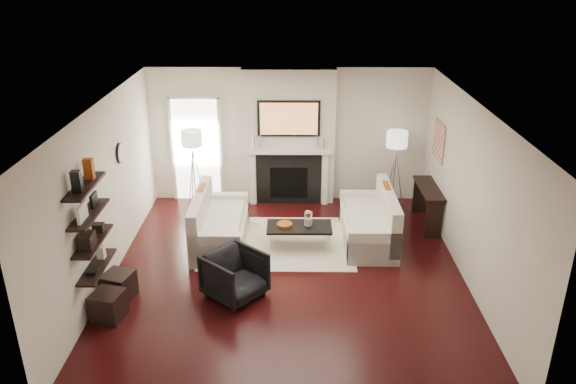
{
  "coord_description": "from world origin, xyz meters",
  "views": [
    {
      "loc": [
        0.06,
        -7.69,
        4.66
      ],
      "look_at": [
        0.0,
        0.6,
        1.15
      ],
      "focal_mm": 35.0,
      "sensor_mm": 36.0,
      "label": 1
    }
  ],
  "objects_px": {
    "loveseat_left_base": "(221,232)",
    "loveseat_right_base": "(367,230)",
    "armchair": "(235,273)",
    "coffee_table": "(299,227)",
    "ottoman_near": "(119,286)",
    "lamp_left_shade": "(192,138)",
    "lamp_right_shade": "(397,139)"
  },
  "relations": [
    {
      "from": "lamp_right_shade",
      "to": "armchair",
      "type": "bearing_deg",
      "value": -132.19
    },
    {
      "from": "lamp_left_shade",
      "to": "lamp_right_shade",
      "type": "relative_size",
      "value": 1.0
    },
    {
      "from": "loveseat_left_base",
      "to": "coffee_table",
      "type": "height_order",
      "value": "same"
    },
    {
      "from": "coffee_table",
      "to": "ottoman_near",
      "type": "xyz_separation_m",
      "value": [
        -2.66,
        -1.54,
        -0.2
      ]
    },
    {
      "from": "ottoman_near",
      "to": "loveseat_right_base",
      "type": "bearing_deg",
      "value": 25.12
    },
    {
      "from": "ottoman_near",
      "to": "coffee_table",
      "type": "bearing_deg",
      "value": 30.03
    },
    {
      "from": "lamp_left_shade",
      "to": "ottoman_near",
      "type": "bearing_deg",
      "value": -100.97
    },
    {
      "from": "loveseat_left_base",
      "to": "loveseat_right_base",
      "type": "xyz_separation_m",
      "value": [
        2.56,
        0.12,
        0.0
      ]
    },
    {
      "from": "loveseat_right_base",
      "to": "ottoman_near",
      "type": "relative_size",
      "value": 4.5
    },
    {
      "from": "loveseat_left_base",
      "to": "lamp_left_shade",
      "type": "relative_size",
      "value": 4.5
    },
    {
      "from": "lamp_left_shade",
      "to": "lamp_right_shade",
      "type": "distance_m",
      "value": 3.9
    },
    {
      "from": "loveseat_left_base",
      "to": "loveseat_right_base",
      "type": "height_order",
      "value": "same"
    },
    {
      "from": "loveseat_left_base",
      "to": "loveseat_right_base",
      "type": "relative_size",
      "value": 1.0
    },
    {
      "from": "lamp_left_shade",
      "to": "lamp_right_shade",
      "type": "xyz_separation_m",
      "value": [
        3.9,
        -0.04,
        0.0
      ]
    },
    {
      "from": "loveseat_left_base",
      "to": "armchair",
      "type": "height_order",
      "value": "armchair"
    },
    {
      "from": "loveseat_left_base",
      "to": "coffee_table",
      "type": "bearing_deg",
      "value": -6.53
    },
    {
      "from": "armchair",
      "to": "lamp_right_shade",
      "type": "distance_m",
      "value": 4.33
    },
    {
      "from": "loveseat_right_base",
      "to": "coffee_table",
      "type": "relative_size",
      "value": 1.64
    },
    {
      "from": "armchair",
      "to": "lamp_right_shade",
      "type": "bearing_deg",
      "value": -0.55
    },
    {
      "from": "loveseat_right_base",
      "to": "lamp_right_shade",
      "type": "height_order",
      "value": "lamp_right_shade"
    },
    {
      "from": "lamp_left_shade",
      "to": "ottoman_near",
      "type": "distance_m",
      "value": 3.49
    },
    {
      "from": "loveseat_right_base",
      "to": "lamp_right_shade",
      "type": "xyz_separation_m",
      "value": [
        0.66,
        1.35,
        1.24
      ]
    },
    {
      "from": "loveseat_right_base",
      "to": "lamp_left_shade",
      "type": "relative_size",
      "value": 4.5
    },
    {
      "from": "loveseat_left_base",
      "to": "lamp_left_shade",
      "type": "bearing_deg",
      "value": 114.27
    },
    {
      "from": "armchair",
      "to": "ottoman_near",
      "type": "distance_m",
      "value": 1.71
    },
    {
      "from": "loveseat_right_base",
      "to": "armchair",
      "type": "xyz_separation_m",
      "value": [
        -2.16,
        -1.76,
        0.18
      ]
    },
    {
      "from": "loveseat_left_base",
      "to": "ottoman_near",
      "type": "height_order",
      "value": "loveseat_left_base"
    },
    {
      "from": "lamp_right_shade",
      "to": "ottoman_near",
      "type": "height_order",
      "value": "lamp_right_shade"
    },
    {
      "from": "lamp_left_shade",
      "to": "coffee_table",
      "type": "bearing_deg",
      "value": -39.19
    },
    {
      "from": "coffee_table",
      "to": "ottoman_near",
      "type": "distance_m",
      "value": 3.08
    },
    {
      "from": "loveseat_left_base",
      "to": "armchair",
      "type": "distance_m",
      "value": 1.7
    },
    {
      "from": "coffee_table",
      "to": "lamp_right_shade",
      "type": "height_order",
      "value": "lamp_right_shade"
    }
  ]
}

